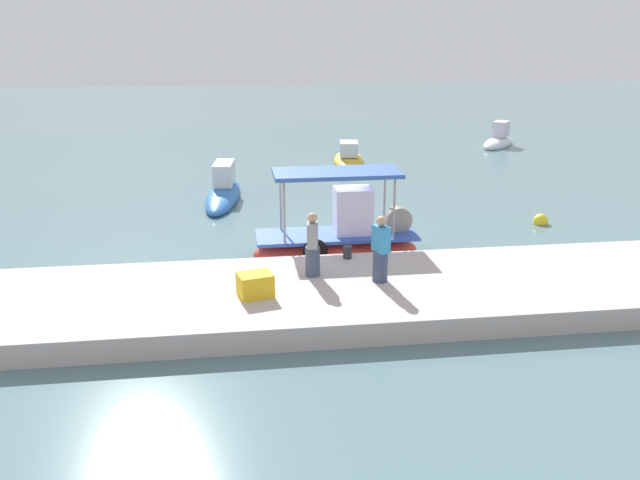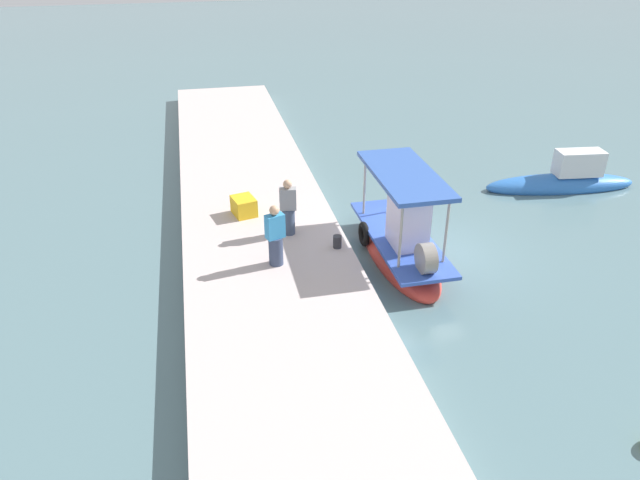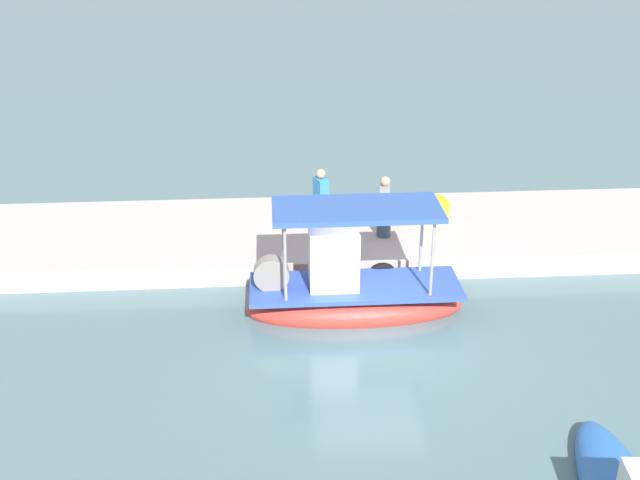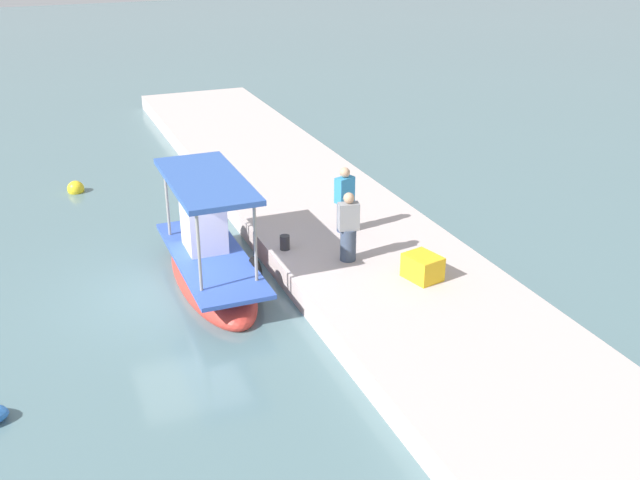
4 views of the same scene
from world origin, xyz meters
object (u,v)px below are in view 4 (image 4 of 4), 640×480
Objects in this scene: cargo_crate at (423,267)px; marker_buoy at (76,189)px; fisherman_near_bollard at (348,230)px; fisherman_by_crate at (344,203)px; main_fishing_boat at (210,262)px; mooring_bollard at (285,243)px.

marker_buoy is at bearing 32.27° from cargo_crate.
fisherman_by_crate reaches higher than fisherman_near_bollard.
main_fishing_boat is 9.71× the size of marker_buoy.
cargo_crate is at bearing -143.12° from fisherman_near_bollard.
fisherman_by_crate is at bearing -74.02° from mooring_bollard.
fisherman_near_bollard is at bearing 36.88° from cargo_crate.
fisherman_near_bollard is 0.98× the size of fisherman_by_crate.
fisherman_near_bollard is 4.70× the size of mooring_bollard.
fisherman_near_bollard is (-1.19, -3.01, 0.81)m from main_fishing_boat.
marker_buoy is (8.79, 5.37, -1.21)m from fisherman_near_bollard.
mooring_bollard is at bearing -151.34° from marker_buoy.
fisherman_near_bollard is at bearing -148.58° from marker_buoy.
mooring_bollard is 0.69× the size of marker_buoy.
mooring_bollard is (1.11, 1.17, -0.58)m from fisherman_near_bollard.
fisherman_by_crate is 4.78× the size of mooring_bollard.
main_fishing_boat is 6.40× the size of cargo_crate.
fisherman_near_bollard is 1.74m from fisherman_by_crate.
main_fishing_boat reaches higher than fisherman_by_crate.
mooring_bollard is 0.45× the size of cargo_crate.
fisherman_near_bollard reaches higher than marker_buoy.
fisherman_by_crate reaches higher than mooring_bollard.
marker_buoy is (7.60, 2.36, -0.41)m from main_fishing_boat.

